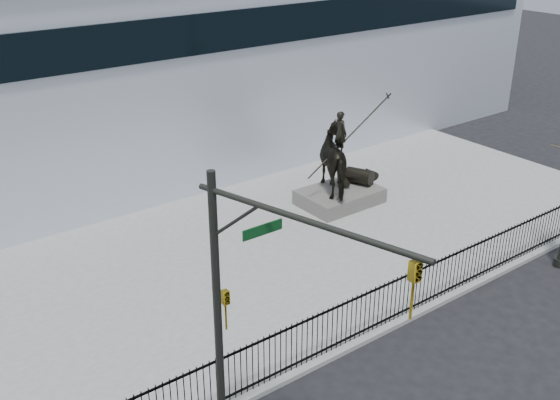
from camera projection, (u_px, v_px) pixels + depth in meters
ground at (429, 341)px, 19.19m from camera, size 120.00×120.00×0.00m
plaza at (285, 248)px, 24.25m from camera, size 30.00×12.00×0.15m
building at (124, 66)px, 31.90m from camera, size 44.00×14.00×9.00m
picket_fence at (400, 296)px, 19.72m from camera, size 22.10×0.10×1.50m
statue_plinth at (340, 196)px, 27.56m from camera, size 3.32×2.28×0.62m
equestrian_statue at (342, 160)px, 26.93m from camera, size 4.25×2.62×3.60m
traffic_signal_left at (249, 315)px, 13.38m from camera, size 1.52×4.84×7.00m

